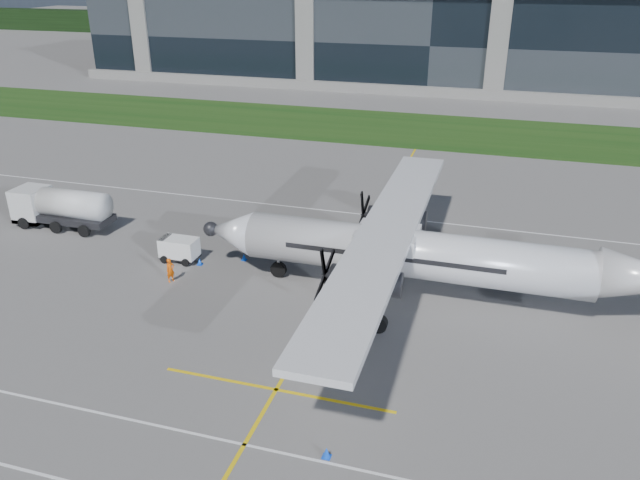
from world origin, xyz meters
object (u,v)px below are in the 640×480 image
object	(u,v)px
turboprop_aircraft	(434,229)
safety_cone_portwing	(327,452)
safety_cone_fwd	(200,261)
safety_cone_stbdwing	(419,207)
ground_crew_person	(170,268)
baggage_tug	(179,249)
safety_cone_nose_stbd	(244,257)
fuel_tanker_truck	(56,207)

from	to	relation	value
turboprop_aircraft	safety_cone_portwing	xyz separation A→B (m)	(-2.29, -15.09, -4.41)
safety_cone_fwd	safety_cone_portwing	bearing A→B (deg)	-48.24
turboprop_aircraft	safety_cone_stbdwing	distance (m)	15.83
ground_crew_person	safety_cone_portwing	size ratio (longest dim) A/B	3.77
baggage_tug	ground_crew_person	bearing A→B (deg)	-72.15
safety_cone_nose_stbd	fuel_tanker_truck	bearing A→B (deg)	174.78
safety_cone_fwd	ground_crew_person	bearing A→B (deg)	-103.64
fuel_tanker_truck	ground_crew_person	xyz separation A→B (m)	(13.26, -5.85, -0.65)
safety_cone_portwing	safety_cone_fwd	size ratio (longest dim) A/B	1.00
safety_cone_stbdwing	safety_cone_nose_stbd	distance (m)	16.85
safety_cone_stbdwing	safety_cone_fwd	world-z (taller)	same
safety_cone_stbdwing	safety_cone_nose_stbd	world-z (taller)	same
baggage_tug	ground_crew_person	world-z (taller)	ground_crew_person
baggage_tug	safety_cone_fwd	size ratio (longest dim) A/B	5.51
safety_cone_fwd	fuel_tanker_truck	bearing A→B (deg)	167.59
ground_crew_person	safety_cone_stbdwing	xyz separation A→B (m)	(13.73, 17.61, -0.69)
turboprop_aircraft	safety_cone_fwd	bearing A→B (deg)	179.57
fuel_tanker_truck	safety_cone_portwing	size ratio (longest dim) A/B	16.94
ground_crew_person	safety_cone_portwing	xyz separation A→B (m)	(14.26, -12.43, -0.69)
baggage_tug	safety_cone_nose_stbd	size ratio (longest dim) A/B	5.51
safety_cone_nose_stbd	baggage_tug	bearing A→B (deg)	-163.48
baggage_tug	safety_cone_nose_stbd	xyz separation A→B (m)	(4.33, 1.28, -0.58)
fuel_tanker_truck	ground_crew_person	size ratio (longest dim) A/B	4.49
baggage_tug	safety_cone_stbdwing	bearing A→B (deg)	44.69
safety_cone_portwing	fuel_tanker_truck	bearing A→B (deg)	146.41
baggage_tug	ground_crew_person	distance (m)	3.21
baggage_tug	safety_cone_portwing	distance (m)	21.73
turboprop_aircraft	safety_cone_nose_stbd	xyz separation A→B (m)	(-13.20, 1.67, -4.41)
baggage_tug	safety_cone_portwing	size ratio (longest dim) A/B	5.51
safety_cone_stbdwing	ground_crew_person	bearing A→B (deg)	-127.95
turboprop_aircraft	safety_cone_stbdwing	xyz separation A→B (m)	(-2.81, 14.94, -4.41)
safety_cone_stbdwing	safety_cone_portwing	distance (m)	30.04
ground_crew_person	safety_cone_portwing	distance (m)	18.93
baggage_tug	fuel_tanker_truck	bearing A→B (deg)	167.16
ground_crew_person	safety_cone_fwd	world-z (taller)	ground_crew_person
fuel_tanker_truck	safety_cone_fwd	distance (m)	14.34
safety_cone_stbdwing	safety_cone_fwd	size ratio (longest dim) A/B	1.00
baggage_tug	safety_cone_stbdwing	xyz separation A→B (m)	(14.72, 14.56, -0.58)
safety_cone_stbdwing	safety_cone_portwing	world-z (taller)	same
safety_cone_stbdwing	safety_cone_portwing	size ratio (longest dim) A/B	1.00
turboprop_aircraft	safety_cone_fwd	world-z (taller)	turboprop_aircraft
ground_crew_person	safety_cone_nose_stbd	xyz separation A→B (m)	(3.34, 4.33, -0.69)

